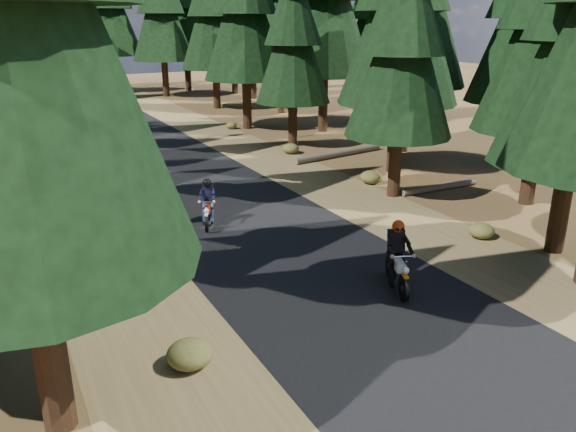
{
  "coord_description": "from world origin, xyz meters",
  "views": [
    {
      "loc": [
        -6.89,
        -11.43,
        6.22
      ],
      "look_at": [
        0.0,
        1.5,
        1.1
      ],
      "focal_mm": 35.0,
      "sensor_mm": 36.0,
      "label": 1
    }
  ],
  "objects_px": {
    "log_far": "(440,187)",
    "rider_follow": "(208,211)",
    "log_near": "(339,154)",
    "rider_lead": "(398,267)"
  },
  "relations": [
    {
      "from": "log_near",
      "to": "rider_follow",
      "type": "relative_size",
      "value": 3.01
    },
    {
      "from": "rider_lead",
      "to": "rider_follow",
      "type": "xyz_separation_m",
      "value": [
        -2.49,
        6.39,
        -0.07
      ]
    },
    {
      "from": "log_far",
      "to": "log_near",
      "type": "bearing_deg",
      "value": 94.63
    },
    {
      "from": "log_near",
      "to": "rider_lead",
      "type": "height_order",
      "value": "rider_lead"
    },
    {
      "from": "log_near",
      "to": "rider_lead",
      "type": "distance_m",
      "value": 14.08
    },
    {
      "from": "log_far",
      "to": "rider_lead",
      "type": "xyz_separation_m",
      "value": [
        -6.82,
        -5.93,
        0.46
      ]
    },
    {
      "from": "rider_lead",
      "to": "log_near",
      "type": "bearing_deg",
      "value": -93.86
    },
    {
      "from": "rider_lead",
      "to": "rider_follow",
      "type": "distance_m",
      "value": 6.85
    },
    {
      "from": "log_far",
      "to": "rider_lead",
      "type": "relative_size",
      "value": 1.78
    },
    {
      "from": "log_far",
      "to": "rider_follow",
      "type": "relative_size",
      "value": 2.03
    }
  ]
}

